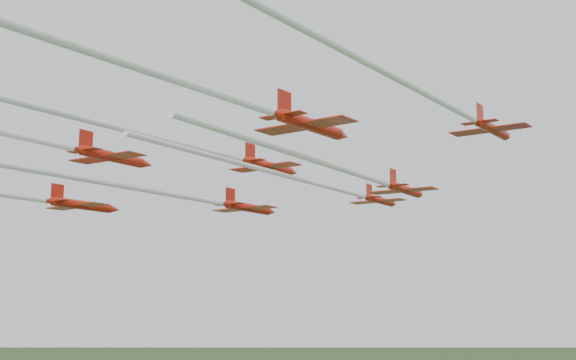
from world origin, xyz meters
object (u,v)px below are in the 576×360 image
at_px(jet_row2_right, 363,176).
at_px(jet_row3_mid, 192,147).
at_px(jet_row3_left, 19,197).
at_px(jet_lead, 329,187).
at_px(jet_row2_left, 179,196).
at_px(jet_row3_right, 418,90).
at_px(jet_row4_right, 250,105).
at_px(jet_row4_left, 28,138).

xyz_separation_m(jet_row2_right, jet_row3_mid, (-15.90, -8.27, 3.06)).
bearing_deg(jet_row3_left, jet_lead, 39.04).
relative_size(jet_lead, jet_row2_left, 0.97).
height_order(jet_lead, jet_row3_mid, jet_row3_mid).
height_order(jet_lead, jet_row2_right, jet_lead).
bearing_deg(jet_row3_mid, jet_row3_right, -7.44).
distance_m(jet_lead, jet_row2_right, 16.80).
bearing_deg(jet_row3_mid, jet_lead, 82.71).
bearing_deg(jet_row3_left, jet_row2_right, 16.56).
relative_size(jet_row2_right, jet_row3_mid, 0.84).
bearing_deg(jet_row2_left, jet_row4_right, -37.60).
bearing_deg(jet_row3_mid, jet_row3_left, -178.74).
height_order(jet_row2_right, jet_row4_right, jet_row4_right).
relative_size(jet_row3_mid, jet_row3_right, 0.91).
relative_size(jet_row2_right, jet_row4_left, 0.89).
xyz_separation_m(jet_row2_left, jet_row3_mid, (8.88, -10.89, 3.15)).
bearing_deg(jet_row4_left, jet_row3_mid, 42.80).
height_order(jet_row3_left, jet_row3_right, jet_row3_right).
relative_size(jet_row2_left, jet_row4_left, 1.07).
bearing_deg(jet_row2_left, jet_row3_mid, -42.15).
xyz_separation_m(jet_row3_mid, jet_row3_right, (26.79, -7.59, 0.83)).
relative_size(jet_row3_mid, jet_row4_right, 1.24).
bearing_deg(jet_row2_left, jet_lead, 44.77).
height_order(jet_row2_left, jet_row2_right, jet_row2_left).
distance_m(jet_lead, jet_row3_left, 38.19).
bearing_deg(jet_row4_right, jet_row3_right, 33.21).
relative_size(jet_row2_left, jet_row3_left, 1.20).
height_order(jet_lead, jet_row4_left, jet_row4_left).
bearing_deg(jet_row3_right, jet_row2_right, 132.53).
bearing_deg(jet_row4_right, jet_row3_left, 167.83).
xyz_separation_m(jet_row3_mid, jet_row4_left, (-13.49, -9.67, 0.31)).
bearing_deg(jet_row4_left, jet_row2_right, 38.57).
relative_size(jet_row3_left, jet_row4_right, 1.05).
height_order(jet_row3_left, jet_row4_left, jet_row4_left).
distance_m(jet_row2_right, jet_row4_left, 34.60).
bearing_deg(jet_row3_right, jet_row4_left, -169.00).
relative_size(jet_lead, jet_row3_mid, 0.99).
bearing_deg(jet_row2_right, jet_row3_mid, -147.14).
height_order(jet_row2_left, jet_row3_mid, jet_row3_mid).
bearing_deg(jet_row3_left, jet_row3_right, -1.36).
height_order(jet_row2_right, jet_row3_left, jet_row3_left).
relative_size(jet_lead, jet_row3_left, 1.17).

